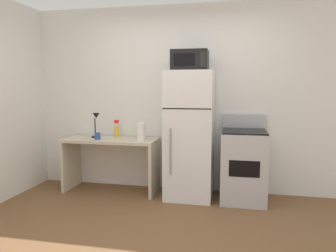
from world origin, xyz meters
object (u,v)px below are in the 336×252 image
Objects in this scene: spray_bottle at (117,130)px; refrigerator at (190,135)px; desk at (111,154)px; microwave at (190,61)px; oven_range at (243,165)px; coffee_mug at (98,136)px; desk_lamp at (96,121)px; paper_towel_roll at (141,132)px.

spray_bottle is 1.09m from refrigerator.
microwave reaches higher than desk.
oven_range is (1.78, -0.17, -0.38)m from spray_bottle.
refrigerator is at bearing 3.52° from coffee_mug.
oven_range is (2.06, -0.08, -0.52)m from desk_lamp.
desk is 0.32m from coffee_mug.
spray_bottle is 0.23× the size of oven_range.
refrigerator is at bearing 1.65° from paper_towel_roll.
coffee_mug is 0.32m from spray_bottle.
refrigerator is (1.11, -0.03, 0.30)m from desk.
oven_range is at bearing 0.00° from refrigerator.
oven_range reaches higher than coffee_mug.
spray_bottle is at bearing 170.83° from refrigerator.
desk is 5.39× the size of paper_towel_roll.
coffee_mug is 0.21× the size of microwave.
desk_lamp reaches higher than spray_bottle.
desk is at bearing 173.59° from paper_towel_roll.
microwave reaches higher than paper_towel_roll.
spray_bottle is 1.46m from microwave.
paper_towel_roll is 2.53× the size of coffee_mug.
desk_lamp is at bearing 177.89° from oven_range.
spray_bottle is at bearing 19.64° from desk_lamp.
coffee_mug is (-0.15, -0.11, 0.26)m from desk.
desk is 1.69m from microwave.
desk is at bearing -10.31° from desk_lamp.
paper_towel_roll is 0.61m from coffee_mug.
spray_bottle is 1.83m from oven_range.
desk is at bearing -103.30° from spray_bottle.
paper_towel_roll is at bearing 179.81° from microwave.
desk is at bearing 35.77° from coffee_mug.
microwave is at bearing -89.67° from refrigerator.
spray_bottle reaches higher than paper_towel_roll.
desk_lamp is 0.33m from spray_bottle.
coffee_mug is (-0.61, -0.06, -0.07)m from paper_towel_roll.
refrigerator reaches higher than spray_bottle.
oven_range is at bearing -1.01° from desk.
coffee_mug is at bearing -177.73° from oven_range.
desk_lamp is at bearing 175.90° from microwave.
spray_bottle is (0.28, 0.10, -0.14)m from desk_lamp.
desk_lamp is 0.71m from paper_towel_roll.
microwave is at bearing -10.26° from spray_bottle.
refrigerator is at bearing -180.00° from oven_range.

